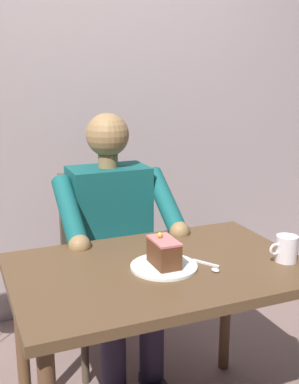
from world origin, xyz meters
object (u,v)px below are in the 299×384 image
at_px(dessert_spoon, 211,267).
at_px(seated_person, 115,242).
at_px(chair, 104,255).
at_px(dining_table, 159,289).
at_px(cake_slice, 164,252).
at_px(coffee_cup, 286,248).

bearing_deg(dessert_spoon, seated_person, -74.81).
distance_m(chair, seated_person, 0.22).
relative_size(dining_table, dessert_spoon, 7.65).
relative_size(dining_table, cake_slice, 7.67).
bearing_deg(coffee_cup, cake_slice, -14.84).
bearing_deg(coffee_cup, chair, -61.49).
height_order(cake_slice, coffee_cup, cake_slice).
bearing_deg(coffee_cup, seated_person, -55.33).
distance_m(dining_table, chair, 0.69).
relative_size(cake_slice, coffee_cup, 1.20).
relative_size(chair, coffee_cup, 7.92).
distance_m(dining_table, cake_slice, 0.15).
height_order(seated_person, coffee_cup, seated_person).
height_order(chair, coffee_cup, chair).
height_order(seated_person, cake_slice, seated_person).
distance_m(seated_person, dessert_spoon, 0.62).
bearing_deg(chair, cake_slice, 90.57).
xyz_separation_m(seated_person, dessert_spoon, (-0.16, 0.59, 0.09)).
bearing_deg(chair, dessert_spoon, 101.83).
xyz_separation_m(cake_slice, dessert_spoon, (-0.15, 0.07, -0.05)).
xyz_separation_m(dining_table, seated_person, (0.00, -0.51, 0.01)).
bearing_deg(chair, seated_person, 90.00).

